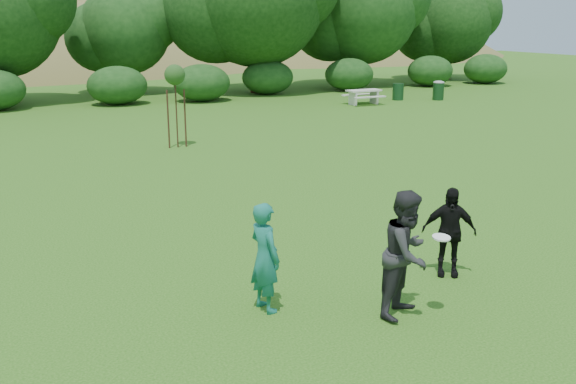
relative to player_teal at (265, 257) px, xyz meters
name	(u,v)px	position (x,y,z in m)	size (l,w,h in m)	color
ground	(370,304)	(1.58, -0.55, -0.86)	(120.00, 120.00, 0.00)	#19470C
player_teal	(265,257)	(0.00, 0.00, 0.00)	(0.63, 0.41, 1.72)	#17685A
player_grey	(407,254)	(1.86, -1.06, 0.11)	(0.95, 0.74, 1.95)	#27272A
player_black	(449,232)	(3.44, -0.11, -0.07)	(0.93, 0.39, 1.59)	black
trash_can_near	(398,92)	(17.13, 20.74, -0.41)	(0.60, 0.60, 0.90)	#14391C
frisbee	(441,237)	(2.21, -1.38, 0.42)	(0.27, 0.27, 0.05)	white
sapling	(175,77)	(2.46, 13.10, 1.56)	(0.70, 0.70, 2.85)	#3A2116
picnic_table	(364,94)	(14.43, 19.98, -0.34)	(1.80, 1.48, 0.76)	#B8B7AA
trash_can_lidded	(438,90)	(19.13, 19.80, -0.32)	(0.60, 0.60, 1.05)	#133618
hillside	(32,167)	(1.02, 67.90, -12.83)	(150.00, 72.00, 52.00)	olive
tree_row	(137,8)	(4.80, 28.13, 4.01)	(53.92, 10.38, 9.62)	#3A2616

